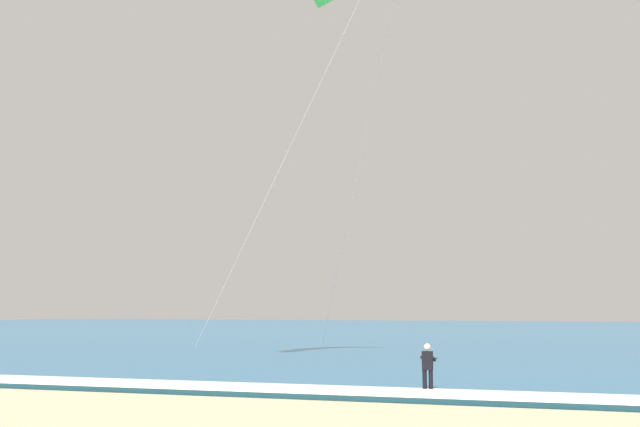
# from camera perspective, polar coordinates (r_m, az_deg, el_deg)

# --- Properties ---
(sea) EXTENTS (200.00, 120.00, 0.20)m
(sea) POSITION_cam_1_polar(r_m,az_deg,el_deg) (82.83, 15.02, -8.76)
(sea) COLOR teal
(sea) RESTS_ON ground
(surf_foam) EXTENTS (200.00, 2.39, 0.04)m
(surf_foam) POSITION_cam_1_polar(r_m,az_deg,el_deg) (24.07, 9.90, -13.33)
(surf_foam) COLOR white
(surf_foam) RESTS_ON sea
(surfboard) EXTENTS (0.46, 1.41, 0.09)m
(surfboard) POSITION_cam_1_polar(r_m,az_deg,el_deg) (25.19, 8.20, -13.52)
(surfboard) COLOR #239EC6
(surfboard) RESTS_ON ground
(kitesurfer) EXTENTS (0.55, 0.53, 1.69)m
(kitesurfer) POSITION_cam_1_polar(r_m,az_deg,el_deg) (25.12, 8.17, -11.44)
(kitesurfer) COLOR black
(kitesurfer) RESTS_ON ground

